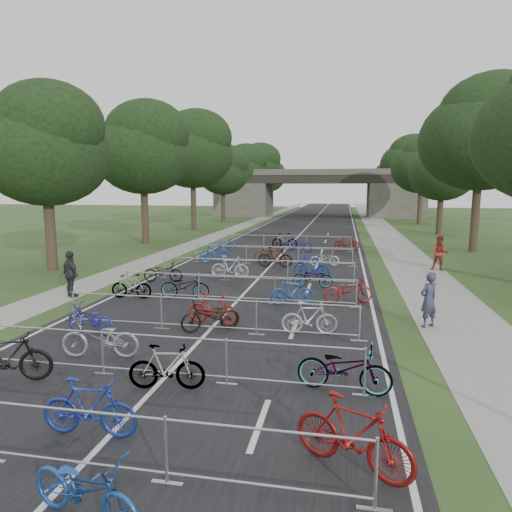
# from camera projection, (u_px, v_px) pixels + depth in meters

# --- Properties ---
(ground) EXTENTS (200.00, 200.00, 0.00)m
(ground) POSITION_uv_depth(u_px,v_px,m) (76.00, 472.00, 7.23)
(ground) COLOR #28401B
(ground) RESTS_ON ground
(road) EXTENTS (11.00, 140.00, 0.01)m
(road) POSITION_uv_depth(u_px,v_px,m) (310.00, 224.00, 55.77)
(road) COLOR black
(road) RESTS_ON ground
(sidewalk_right) EXTENTS (3.00, 140.00, 0.01)m
(sidewalk_right) POSITION_uv_depth(u_px,v_px,m) (377.00, 225.00, 54.26)
(sidewalk_right) COLOR gray
(sidewalk_right) RESTS_ON ground
(sidewalk_left) EXTENTS (2.00, 140.00, 0.01)m
(sidewalk_left) POSITION_uv_depth(u_px,v_px,m) (250.00, 223.00, 57.17)
(sidewalk_left) COLOR gray
(sidewalk_left) RESTS_ON ground
(lane_markings) EXTENTS (0.12, 140.00, 0.00)m
(lane_markings) POSITION_uv_depth(u_px,v_px,m) (310.00, 224.00, 55.77)
(lane_markings) COLOR silver
(lane_markings) RESTS_ON ground
(overpass_bridge) EXTENTS (31.00, 8.00, 7.05)m
(overpass_bridge) POSITION_uv_depth(u_px,v_px,m) (318.00, 193.00, 69.80)
(overpass_bridge) COLOR #474540
(overpass_bridge) RESTS_ON ground
(tree_left_0) EXTENTS (6.72, 6.72, 10.25)m
(tree_left_0) POSITION_uv_depth(u_px,v_px,m) (46.00, 148.00, 23.85)
(tree_left_0) COLOR #33261C
(tree_left_0) RESTS_ON ground
(tree_left_1) EXTENTS (7.56, 7.56, 11.53)m
(tree_left_1) POSITION_uv_depth(u_px,v_px,m) (143.00, 150.00, 35.38)
(tree_left_1) COLOR #33261C
(tree_left_1) RESTS_ON ground
(tree_right_1) EXTENTS (8.18, 8.18, 12.47)m
(tree_right_1) POSITION_uv_depth(u_px,v_px,m) (483.00, 136.00, 30.69)
(tree_right_1) COLOR #33261C
(tree_right_1) RESTS_ON ground
(tree_left_2) EXTENTS (8.40, 8.40, 12.81)m
(tree_left_2) POSITION_uv_depth(u_px,v_px,m) (193.00, 151.00, 46.91)
(tree_left_2) COLOR #33261C
(tree_left_2) RESTS_ON ground
(tree_right_2) EXTENTS (6.16, 6.16, 9.39)m
(tree_right_2) POSITION_uv_depth(u_px,v_px,m) (444.00, 171.00, 42.64)
(tree_right_2) COLOR #33261C
(tree_right_2) RESTS_ON ground
(tree_left_3) EXTENTS (6.72, 6.72, 10.25)m
(tree_left_3) POSITION_uv_depth(u_px,v_px,m) (224.00, 171.00, 58.80)
(tree_left_3) COLOR #33261C
(tree_left_3) RESTS_ON ground
(tree_right_3) EXTENTS (7.17, 7.17, 10.93)m
(tree_right_3) POSITION_uv_depth(u_px,v_px,m) (423.00, 166.00, 54.14)
(tree_right_3) COLOR #33261C
(tree_right_3) RESTS_ON ground
(tree_left_4) EXTENTS (7.56, 7.56, 11.53)m
(tree_left_4) POSITION_uv_depth(u_px,v_px,m) (244.00, 168.00, 70.33)
(tree_left_4) COLOR #33261C
(tree_left_4) RESTS_ON ground
(tree_right_4) EXTENTS (8.18, 8.18, 12.47)m
(tree_right_4) POSITION_uv_depth(u_px,v_px,m) (409.00, 163.00, 65.64)
(tree_right_4) COLOR #33261C
(tree_right_4) RESTS_ON ground
(tree_left_5) EXTENTS (8.40, 8.40, 12.81)m
(tree_left_5) POSITION_uv_depth(u_px,v_px,m) (258.00, 166.00, 81.85)
(tree_left_5) COLOR #33261C
(tree_left_5) RESTS_ON ground
(tree_right_5) EXTENTS (6.16, 6.16, 9.39)m
(tree_right_5) POSITION_uv_depth(u_px,v_px,m) (399.00, 178.00, 77.58)
(tree_right_5) COLOR #33261C
(tree_right_5) RESTS_ON ground
(tree_left_6) EXTENTS (6.72, 6.72, 10.25)m
(tree_left_6) POSITION_uv_depth(u_px,v_px,m) (269.00, 177.00, 93.75)
(tree_left_6) COLOR #33261C
(tree_left_6) RESTS_ON ground
(tree_right_6) EXTENTS (7.17, 7.17, 10.93)m
(tree_right_6) POSITION_uv_depth(u_px,v_px,m) (392.00, 174.00, 89.08)
(tree_right_6) COLOR #33261C
(tree_right_6) RESTS_ON ground
(barrier_row_0) EXTENTS (9.70, 0.08, 1.10)m
(barrier_row_0) POSITION_uv_depth(u_px,v_px,m) (74.00, 440.00, 7.15)
(barrier_row_0) COLOR #ACAFB4
(barrier_row_0) RESTS_ON ground
(barrier_row_1) EXTENTS (9.70, 0.08, 1.10)m
(barrier_row_1) POSITION_uv_depth(u_px,v_px,m) (163.00, 357.00, 10.64)
(barrier_row_1) COLOR #ACAFB4
(barrier_row_1) RESTS_ON ground
(barrier_row_2) EXTENTS (9.70, 0.08, 1.10)m
(barrier_row_2) POSITION_uv_depth(u_px,v_px,m) (208.00, 315.00, 14.14)
(barrier_row_2) COLOR #ACAFB4
(barrier_row_2) RESTS_ON ground
(barrier_row_3) EXTENTS (9.70, 0.08, 1.10)m
(barrier_row_3) POSITION_uv_depth(u_px,v_px,m) (236.00, 289.00, 17.83)
(barrier_row_3) COLOR #ACAFB4
(barrier_row_3) RESTS_ON ground
(barrier_row_4) EXTENTS (9.70, 0.08, 1.10)m
(barrier_row_4) POSITION_uv_depth(u_px,v_px,m) (256.00, 270.00, 21.71)
(barrier_row_4) COLOR #ACAFB4
(barrier_row_4) RESTS_ON ground
(barrier_row_5) EXTENTS (9.70, 0.08, 1.10)m
(barrier_row_5) POSITION_uv_depth(u_px,v_px,m) (272.00, 255.00, 26.56)
(barrier_row_5) COLOR #ACAFB4
(barrier_row_5) RESTS_ON ground
(barrier_row_6) EXTENTS (9.70, 0.08, 1.10)m
(barrier_row_6) POSITION_uv_depth(u_px,v_px,m) (285.00, 243.00, 32.39)
(barrier_row_6) COLOR #ACAFB4
(barrier_row_6) RESTS_ON ground
(bike_1) EXTENTS (1.83, 0.58, 1.09)m
(bike_1) POSITION_uv_depth(u_px,v_px,m) (89.00, 408.00, 8.19)
(bike_1) COLOR navy
(bike_1) RESTS_ON ground
(bike_2) EXTENTS (1.96, 1.10, 0.97)m
(bike_2) POSITION_uv_depth(u_px,v_px,m) (85.00, 489.00, 6.09)
(bike_2) COLOR #1A4694
(bike_2) RESTS_ON ground
(bike_3) EXTENTS (2.09, 1.43, 1.23)m
(bike_3) POSITION_uv_depth(u_px,v_px,m) (353.00, 435.00, 7.17)
(bike_3) COLOR maroon
(bike_3) RESTS_ON ground
(bike_4) EXTENTS (2.04, 1.18, 1.18)m
(bike_4) POSITION_uv_depth(u_px,v_px,m) (8.00, 358.00, 10.46)
(bike_4) COLOR black
(bike_4) RESTS_ON ground
(bike_5) EXTENTS (2.14, 1.04, 1.08)m
(bike_5) POSITION_uv_depth(u_px,v_px,m) (100.00, 338.00, 11.99)
(bike_5) COLOR gray
(bike_5) RESTS_ON ground
(bike_6) EXTENTS (1.77, 0.75, 1.03)m
(bike_6) POSITION_uv_depth(u_px,v_px,m) (167.00, 367.00, 10.11)
(bike_6) COLOR #ACAFB4
(bike_6) RESTS_ON ground
(bike_7) EXTENTS (2.15, 0.99, 1.09)m
(bike_7) POSITION_uv_depth(u_px,v_px,m) (344.00, 368.00, 9.98)
(bike_7) COLOR #ACAFB4
(bike_7) RESTS_ON ground
(bike_8) EXTENTS (1.85, 0.96, 0.92)m
(bike_8) POSITION_uv_depth(u_px,v_px,m) (90.00, 319.00, 14.00)
(bike_8) COLOR #1B2697
(bike_8) RESTS_ON ground
(bike_9) EXTENTS (1.81, 0.74, 1.06)m
(bike_9) POSITION_uv_depth(u_px,v_px,m) (213.00, 309.00, 14.90)
(bike_9) COLOR maroon
(bike_9) RESTS_ON ground
(bike_10) EXTENTS (1.96, 1.50, 0.99)m
(bike_10) POSITION_uv_depth(u_px,v_px,m) (211.00, 316.00, 14.21)
(bike_10) COLOR black
(bike_10) RESTS_ON ground
(bike_11) EXTENTS (1.75, 0.67, 1.03)m
(bike_11) POSITION_uv_depth(u_px,v_px,m) (309.00, 318.00, 13.89)
(bike_11) COLOR #A3A2AA
(bike_11) RESTS_ON ground
(bike_12) EXTENTS (1.70, 0.60, 1.00)m
(bike_12) POSITION_uv_depth(u_px,v_px,m) (131.00, 286.00, 18.40)
(bike_12) COLOR #ACAFB4
(bike_12) RESTS_ON ground
(bike_13) EXTENTS (2.02, 0.84, 1.04)m
(bike_13) POSITION_uv_depth(u_px,v_px,m) (185.00, 286.00, 18.33)
(bike_13) COLOR #ACAFB4
(bike_13) RESTS_ON ground
(bike_14) EXTENTS (1.76, 0.91, 1.02)m
(bike_14) POSITION_uv_depth(u_px,v_px,m) (292.00, 292.00, 17.38)
(bike_14) COLOR #1B4799
(bike_14) RESTS_ON ground
(bike_15) EXTENTS (2.00, 1.08, 1.00)m
(bike_15) POSITION_uv_depth(u_px,v_px,m) (348.00, 290.00, 17.71)
(bike_15) COLOR maroon
(bike_15) RESTS_ON ground
(bike_16) EXTENTS (1.91, 0.90, 0.97)m
(bike_16) POSITION_uv_depth(u_px,v_px,m) (163.00, 272.00, 21.61)
(bike_16) COLOR black
(bike_16) RESTS_ON ground
(bike_17) EXTENTS (1.90, 0.62, 1.13)m
(bike_17) POSITION_uv_depth(u_px,v_px,m) (230.00, 267.00, 22.45)
(bike_17) COLOR #ABACB3
(bike_17) RESTS_ON ground
(bike_18) EXTENTS (1.76, 0.62, 0.93)m
(bike_18) POSITION_uv_depth(u_px,v_px,m) (313.00, 278.00, 20.39)
(bike_18) COLOR #ACAFB4
(bike_18) RESTS_ON ground
(bike_19) EXTENTS (2.12, 1.53, 1.26)m
(bike_19) POSITION_uv_depth(u_px,v_px,m) (312.00, 267.00, 22.15)
(bike_19) COLOR navy
(bike_19) RESTS_ON ground
(bike_20) EXTENTS (1.91, 1.35, 1.13)m
(bike_20) POSITION_uv_depth(u_px,v_px,m) (215.00, 253.00, 27.33)
(bike_20) COLOR #1A4493
(bike_20) RESTS_ON ground
(bike_21) EXTENTS (2.24, 1.40, 1.11)m
(bike_21) POSITION_uv_depth(u_px,v_px,m) (270.00, 254.00, 26.92)
(bike_21) COLOR maroon
(bike_21) RESTS_ON ground
(bike_22) EXTENTS (1.96, 0.69, 1.16)m
(bike_22) POSITION_uv_depth(u_px,v_px,m) (275.00, 257.00, 25.55)
(bike_22) COLOR black
(bike_22) RESTS_ON ground
(bike_23) EXTENTS (1.76, 0.92, 0.88)m
(bike_23) POSITION_uv_depth(u_px,v_px,m) (325.00, 258.00, 26.05)
(bike_23) COLOR #B1B3B9
(bike_23) RESTS_ON ground
(bike_24) EXTENTS (1.81, 1.12, 0.90)m
(bike_24) POSITION_uv_depth(u_px,v_px,m) (224.00, 244.00, 32.48)
(bike_24) COLOR navy
(bike_24) RESTS_ON ground
(bike_25) EXTENTS (2.02, 0.95, 1.17)m
(bike_25) POSITION_uv_depth(u_px,v_px,m) (285.00, 241.00, 33.18)
(bike_25) COLOR #ACAFB4
(bike_25) RESTS_ON ground
(bike_26) EXTENTS (1.96, 0.81, 1.01)m
(bike_26) POSITION_uv_depth(u_px,v_px,m) (299.00, 245.00, 31.66)
(bike_26) COLOR navy
(bike_26) RESTS_ON ground
(bike_27) EXTENTS (1.88, 0.84, 1.09)m
(bike_27) POSITION_uv_depth(u_px,v_px,m) (347.00, 243.00, 32.47)
(bike_27) COLOR maroon
(bike_27) RESTS_ON ground
(pedestrian_a) EXTENTS (0.78, 0.74, 1.80)m
(pedestrian_a) POSITION_uv_depth(u_px,v_px,m) (429.00, 300.00, 14.57)
(pedestrian_a) COLOR #2F3047
(pedestrian_a) RESTS_ON ground
(pedestrian_b) EXTENTS (1.01, 0.84, 1.87)m
(pedestrian_b) POSITION_uv_depth(u_px,v_px,m) (440.00, 253.00, 24.52)
(pedestrian_b) COLOR maroon
(pedestrian_b) RESTS_ON ground
(pedestrian_c) EXTENTS (1.20, 0.99, 1.92)m
(pedestrian_c) POSITION_uv_depth(u_px,v_px,m) (71.00, 274.00, 18.54)
(pedestrian_c) COLOR #272729
(pedestrian_c) RESTS_ON ground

